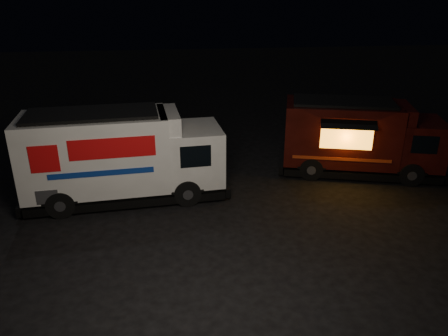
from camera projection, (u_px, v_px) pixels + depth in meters
ground at (203, 235)px, 12.46m from camera, size 80.00×80.00×0.00m
white_truck at (125, 155)px, 14.12m from camera, size 6.77×2.78×2.99m
red_truck at (361, 138)px, 16.13m from camera, size 6.31×3.69×2.76m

